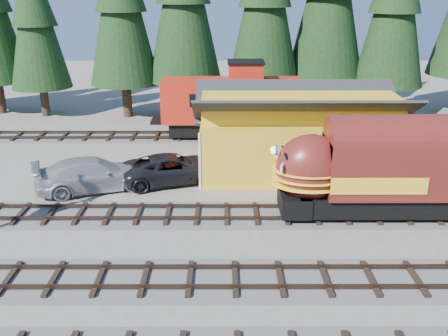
{
  "coord_description": "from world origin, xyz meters",
  "views": [
    {
      "loc": [
        -4.66,
        -19.08,
        11.1
      ],
      "look_at": [
        -4.63,
        4.0,
        2.62
      ],
      "focal_mm": 40.0,
      "sensor_mm": 36.0,
      "label": 1
    }
  ],
  "objects_px": {
    "pickup_truck_b": "(93,174)",
    "caboose": "(232,104)",
    "depot": "(299,126)",
    "pickup_truck_a": "(173,168)",
    "locomotive": "(415,173)"
  },
  "relations": [
    {
      "from": "depot",
      "to": "caboose",
      "type": "xyz_separation_m",
      "value": [
        -3.98,
        7.5,
        -0.29
      ]
    },
    {
      "from": "pickup_truck_a",
      "to": "pickup_truck_b",
      "type": "height_order",
      "value": "pickup_truck_b"
    },
    {
      "from": "caboose",
      "to": "pickup_truck_a",
      "type": "xyz_separation_m",
      "value": [
        -3.69,
        -9.27,
        -1.83
      ]
    },
    {
      "from": "pickup_truck_a",
      "to": "locomotive",
      "type": "bearing_deg",
      "value": -128.67
    },
    {
      "from": "caboose",
      "to": "pickup_truck_a",
      "type": "height_order",
      "value": "caboose"
    },
    {
      "from": "pickup_truck_b",
      "to": "caboose",
      "type": "bearing_deg",
      "value": -58.37
    },
    {
      "from": "depot",
      "to": "pickup_truck_a",
      "type": "height_order",
      "value": "depot"
    },
    {
      "from": "locomotive",
      "to": "pickup_truck_a",
      "type": "distance_m",
      "value": 13.45
    },
    {
      "from": "depot",
      "to": "caboose",
      "type": "distance_m",
      "value": 8.5
    },
    {
      "from": "depot",
      "to": "pickup_truck_a",
      "type": "xyz_separation_m",
      "value": [
        -7.67,
        -1.77,
        -2.12
      ]
    },
    {
      "from": "depot",
      "to": "pickup_truck_b",
      "type": "height_order",
      "value": "depot"
    },
    {
      "from": "caboose",
      "to": "depot",
      "type": "bearing_deg",
      "value": -62.05
    },
    {
      "from": "depot",
      "to": "locomotive",
      "type": "distance_m",
      "value": 8.12
    },
    {
      "from": "pickup_truck_a",
      "to": "depot",
      "type": "bearing_deg",
      "value": -94.96
    },
    {
      "from": "locomotive",
      "to": "pickup_truck_a",
      "type": "xyz_separation_m",
      "value": [
        -12.5,
        4.73,
        -1.51
      ]
    }
  ]
}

